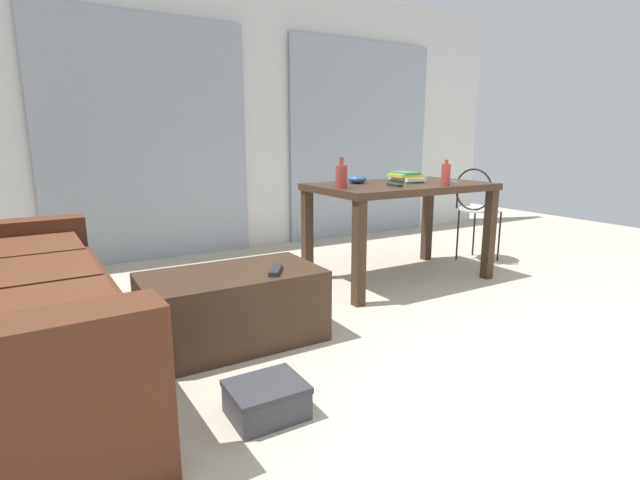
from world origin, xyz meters
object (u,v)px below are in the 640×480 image
Objects in this scene: wire_chair at (477,203)px; shoebox at (266,399)px; bowl at (357,179)px; book_stack at (405,177)px; scissors at (454,181)px; tv_remote_on_table at (395,185)px; tv_remote_primary at (276,270)px; coffee_table at (233,307)px; craft_table at (400,197)px; bottle_far at (341,176)px; bottle_near at (446,175)px.

wire_chair reaches higher than shoebox.
shoebox is (-1.37, -1.37, -0.71)m from bowl.
scissors is at bearing -19.82° from book_stack.
tv_remote_on_table is 0.76× the size of tv_remote_primary.
book_stack reaches higher than coffee_table.
shoebox is (-2.59, -1.28, -0.45)m from wire_chair.
craft_table is 4.04× the size of book_stack.
craft_table is at bearing 35.99° from shoebox.
bottle_far is at bearing 22.68° from coffee_table.
bottle_near is (0.16, -0.31, 0.18)m from craft_table.
coffee_table is 6.58× the size of bowl.
book_stack reaches higher than tv_remote_primary.
bowl is at bearing 113.65° from tv_remote_on_table.
craft_table is 12.67× the size of scissors.
bowl reaches higher than scissors.
bottle_far is at bearing 67.94° from tv_remote_primary.
shoebox is (-1.07, -1.12, -0.76)m from bottle_far.
book_stack is at bearing -179.30° from wire_chair.
bottle_near is at bearing 26.36° from shoebox.
bottle_near reaches higher than shoebox.
scissors reaches higher than coffee_table.
book_stack reaches higher than scissors.
coffee_table is at bearing -159.95° from tv_remote_on_table.
craft_table is at bearing 47.23° from tv_remote_on_table.
bowl is 0.99× the size of tv_remote_on_table.
tv_remote_on_table is at bearing 35.41° from shoebox.
wire_chair is 4.49× the size of bottle_near.
tv_remote_primary is at bearing -152.24° from tv_remote_on_table.
bottle_far reaches higher than tv_remote_primary.
bowl reaches higher than coffee_table.
bottle_near is 0.41m from scissors.
coffee_table is at bearing 79.48° from shoebox.
book_stack is at bearing 11.90° from bottle_far.
scissors is at bearing 49.29° from tv_remote_primary.
tv_remote_primary is at bearing -144.03° from bowl.
scissors is at bearing -162.06° from wire_chair.
book_stack reaches higher than tv_remote_on_table.
wire_chair is 2.82× the size of shoebox.
tv_remote_primary is at bearing 61.29° from shoebox.
craft_table is at bearing 17.18° from coffee_table.
tv_remote_primary reaches higher than coffee_table.
tv_remote_on_table reaches higher than craft_table.
craft_table reaches higher than shoebox.
bottle_near is at bearing -63.01° from craft_table.
scissors is at bearing 35.86° from bottle_near.
scissors is at bearing -17.02° from bowl.
scissors is (0.33, 0.24, -0.08)m from bottle_near.
shoebox is (-2.14, -1.13, -0.68)m from scissors.
coffee_table is 8.83× the size of scissors.
bottle_far reaches higher than book_stack.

